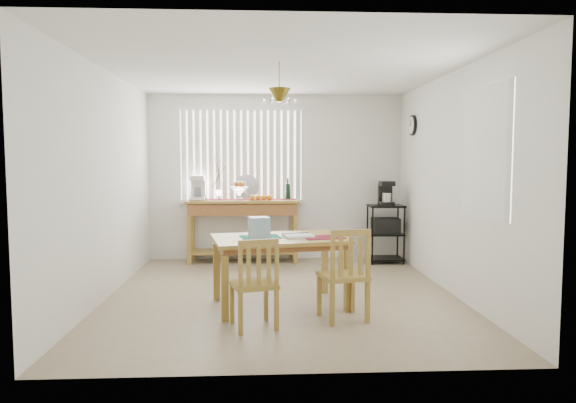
{
  "coord_description": "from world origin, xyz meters",
  "views": [
    {
      "loc": [
        -0.23,
        -5.9,
        1.56
      ],
      "look_at": [
        0.1,
        0.55,
        1.05
      ],
      "focal_mm": 32.0,
      "sensor_mm": 36.0,
      "label": 1
    }
  ],
  "objects": [
    {
      "name": "chair_right",
      "position": [
        0.57,
        -1.0,
        0.45
      ],
      "size": [
        0.51,
        0.51,
        0.92
      ],
      "color": "#A68538",
      "rests_on": "ground"
    },
    {
      "name": "chair_left",
      "position": [
        -0.3,
        -1.2,
        0.42
      ],
      "size": [
        0.49,
        0.49,
        0.86
      ],
      "color": "#A68538",
      "rests_on": "ground"
    },
    {
      "name": "sideboard_items",
      "position": [
        -0.78,
        2.0,
        1.11
      ],
      "size": [
        1.63,
        0.41,
        0.74
      ],
      "color": "maroon",
      "rests_on": "sideboard"
    },
    {
      "name": "table_items",
      "position": [
        -0.15,
        -0.59,
        0.84
      ],
      "size": [
        1.14,
        0.51,
        0.24
      ],
      "color": "#167F66",
      "rests_on": "dining_table"
    },
    {
      "name": "sideboard",
      "position": [
        -0.51,
        1.99,
        0.72
      ],
      "size": [
        1.71,
        0.48,
        0.96
      ],
      "color": "#A68538",
      "rests_on": "ground"
    },
    {
      "name": "ground",
      "position": [
        0.0,
        0.0,
        -0.01
      ],
      "size": [
        4.0,
        4.5,
        0.01
      ],
      "primitive_type": "cube",
      "color": "tan"
    },
    {
      "name": "room_shell",
      "position": [
        0.0,
        0.02,
        1.69
      ],
      "size": [
        4.2,
        4.7,
        2.7
      ],
      "color": "white",
      "rests_on": "ground"
    },
    {
      "name": "wire_cart",
      "position": [
        1.67,
        1.83,
        0.53
      ],
      "size": [
        0.52,
        0.42,
        0.89
      ],
      "color": "black",
      "rests_on": "ground"
    },
    {
      "name": "cart_items",
      "position": [
        1.67,
        1.84,
        1.06
      ],
      "size": [
        0.21,
        0.25,
        0.37
      ],
      "color": "black",
      "rests_on": "wire_cart"
    },
    {
      "name": "dining_table",
      "position": [
        -0.04,
        -0.45,
        0.66
      ],
      "size": [
        1.54,
        1.15,
        0.75
      ],
      "color": "#A68538",
      "rests_on": "ground"
    }
  ]
}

